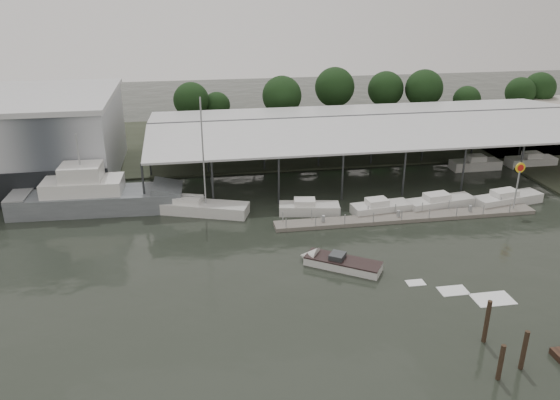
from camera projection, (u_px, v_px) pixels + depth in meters
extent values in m
plane|color=black|center=(282.00, 279.00, 45.45)|extent=(200.00, 200.00, 0.00)
cube|color=#33392B|center=(236.00, 142.00, 83.82)|extent=(140.00, 30.00, 0.30)
cube|color=#A7ABB2|center=(15.00, 140.00, 66.71)|extent=(24.00, 20.00, 10.00)
cube|color=silver|center=(7.00, 98.00, 64.77)|extent=(24.50, 20.50, 0.60)
cube|color=#303336|center=(374.00, 116.00, 71.14)|extent=(58.00, 0.40, 0.30)
cylinder|color=#303336|center=(144.00, 188.00, 57.67)|extent=(0.24, 0.24, 5.50)
cylinder|color=#303336|center=(154.00, 132.00, 78.70)|extent=(0.24, 0.24, 5.50)
cylinder|color=#303336|center=(522.00, 117.00, 87.62)|extent=(0.24, 0.24, 5.50)
cube|color=slate|center=(407.00, 217.00, 56.83)|extent=(28.00, 2.00, 0.40)
cylinder|color=#95999B|center=(286.00, 224.00, 53.78)|extent=(0.10, 0.10, 1.20)
cylinder|color=#95999B|center=(518.00, 201.00, 59.42)|extent=(0.10, 0.10, 1.20)
cube|color=#95999B|center=(398.00, 214.00, 56.49)|extent=(0.30, 0.30, 0.70)
cylinder|color=#95999B|center=(516.00, 190.00, 57.81)|extent=(0.16, 0.16, 5.00)
cylinder|color=yellow|center=(520.00, 168.00, 56.88)|extent=(1.10, 0.12, 1.10)
cylinder|color=red|center=(521.00, 168.00, 56.81)|extent=(0.70, 0.05, 0.70)
cube|color=gray|center=(551.00, 112.00, 94.31)|extent=(10.00, 8.00, 4.00)
cube|color=slate|center=(96.00, 202.00, 58.87)|extent=(17.62, 5.44, 2.40)
cube|color=slate|center=(167.00, 190.00, 59.40)|extent=(3.50, 4.70, 1.83)
cube|color=silver|center=(83.00, 187.00, 58.08)|extent=(8.35, 4.27, 1.80)
cube|color=silver|center=(81.00, 172.00, 57.44)|extent=(4.32, 3.54, 1.61)
cylinder|color=#95999B|center=(78.00, 150.00, 56.54)|extent=(0.18, 0.18, 3.50)
cube|color=#95999B|center=(19.00, 194.00, 57.48)|extent=(2.27, 4.65, 0.15)
cube|color=silver|center=(202.00, 209.00, 58.17)|extent=(10.27, 5.78, 1.40)
cube|color=silver|center=(187.00, 200.00, 58.09)|extent=(3.61, 2.76, 0.80)
cylinder|color=#95999B|center=(203.00, 153.00, 55.76)|extent=(0.16, 0.16, 11.58)
cylinder|color=#95999B|center=(189.00, 196.00, 57.85)|extent=(3.34, 1.28, 0.12)
cube|color=silver|center=(343.00, 264.00, 47.17)|extent=(6.57, 5.32, 0.90)
cone|color=silver|center=(308.00, 257.00, 48.40)|extent=(2.44, 2.55, 2.00)
cube|color=black|center=(343.00, 260.00, 47.02)|extent=(6.61, 5.37, 0.12)
cube|color=#303336|center=(337.00, 256.00, 47.13)|extent=(1.78, 1.83, 0.50)
cube|color=silver|center=(416.00, 283.00, 44.90)|extent=(2.30, 1.50, 0.04)
cube|color=silver|center=(453.00, 291.00, 43.75)|extent=(3.10, 2.00, 0.04)
cube|color=silver|center=(493.00, 299.00, 42.61)|extent=(3.90, 2.50, 0.04)
cube|color=silver|center=(309.00, 209.00, 58.17)|extent=(6.66, 3.24, 1.10)
cube|color=silver|center=(305.00, 202.00, 57.79)|extent=(2.47, 1.96, 0.70)
cube|color=silver|center=(381.00, 209.00, 58.24)|extent=(6.51, 2.89, 1.10)
cube|color=silver|center=(377.00, 202.00, 57.86)|extent=(2.37, 1.84, 0.70)
cube|color=silver|center=(440.00, 203.00, 59.67)|extent=(7.91, 3.33, 1.10)
cube|color=silver|center=(437.00, 197.00, 59.29)|extent=(2.89, 1.99, 0.70)
cube|color=silver|center=(508.00, 200.00, 60.65)|extent=(8.28, 3.64, 1.10)
cube|color=silver|center=(505.00, 193.00, 60.27)|extent=(3.05, 2.10, 0.70)
cylinder|color=#37271B|center=(523.00, 354.00, 34.61)|extent=(0.32, 0.32, 3.43)
cylinder|color=#37271B|center=(500.00, 366.00, 33.74)|extent=(0.32, 0.32, 3.13)
cylinder|color=#37271B|center=(486.00, 325.00, 37.14)|extent=(0.32, 0.32, 3.85)
cylinder|color=black|center=(193.00, 122.00, 87.41)|extent=(0.50, 0.50, 4.00)
sphere|color=#1C3816|center=(191.00, 100.00, 86.06)|extent=(5.60, 5.60, 5.60)
cylinder|color=black|center=(218.00, 122.00, 89.34)|extent=(0.50, 0.50, 3.10)
sphere|color=#1C3816|center=(217.00, 105.00, 88.30)|extent=(4.34, 4.34, 4.34)
cylinder|color=black|center=(282.00, 121.00, 87.59)|extent=(0.50, 0.50, 4.45)
sphere|color=#1C3816|center=(282.00, 96.00, 86.10)|extent=(6.23, 6.23, 6.23)
cylinder|color=black|center=(334.00, 112.00, 92.51)|extent=(0.50, 0.50, 4.72)
sphere|color=#1C3816|center=(335.00, 87.00, 90.93)|extent=(6.60, 6.60, 6.60)
cylinder|color=black|center=(384.00, 112.00, 93.83)|extent=(0.50, 0.50, 4.30)
sphere|color=#1C3816|center=(386.00, 89.00, 92.39)|extent=(6.02, 6.02, 6.02)
cylinder|color=black|center=(422.00, 112.00, 93.03)|extent=(0.50, 0.50, 4.50)
sphere|color=#1C3816|center=(424.00, 88.00, 91.52)|extent=(6.30, 6.30, 6.30)
cylinder|color=black|center=(465.00, 117.00, 92.59)|extent=(0.50, 0.50, 3.26)
sphere|color=#1C3816|center=(467.00, 100.00, 91.49)|extent=(4.56, 4.56, 4.56)
cylinder|color=black|center=(517.00, 111.00, 96.03)|extent=(0.50, 0.50, 3.65)
sphere|color=#1C3816|center=(520.00, 92.00, 94.80)|extent=(5.11, 5.11, 5.11)
cylinder|color=black|center=(536.00, 108.00, 97.36)|extent=(0.50, 0.50, 3.94)
sphere|color=#1C3816|center=(539.00, 88.00, 96.03)|extent=(5.52, 5.52, 5.52)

